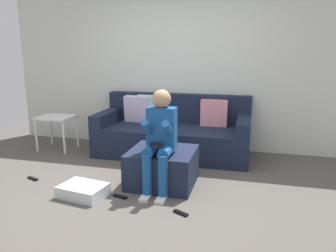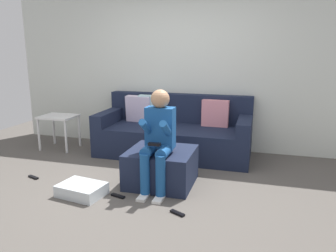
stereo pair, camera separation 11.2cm
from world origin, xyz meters
TOP-DOWN VIEW (x-y plane):
  - ground_plane at (0.00, 0.00)m, footprint 7.63×7.63m
  - wall_back at (0.00, 1.99)m, footprint 5.87×0.10m
  - couch_sectional at (0.00, 1.53)m, footprint 2.34×0.97m
  - ottoman at (0.16, 0.32)m, footprint 0.78×0.73m
  - person_seated at (0.18, 0.14)m, footprint 0.33×0.58m
  - storage_bin at (-0.61, -0.25)m, footprint 0.55×0.44m
  - side_table at (-1.90, 1.28)m, footprint 0.56×0.47m
  - remote_near_ottoman at (0.55, -0.38)m, footprint 0.17×0.12m
  - remote_by_storage_bin at (-0.19, -0.18)m, footprint 0.18×0.10m
  - remote_under_side_table at (-1.48, 0.04)m, footprint 0.18×0.10m

SIDE VIEW (x-z plane):
  - ground_plane at x=0.00m, z-range 0.00..0.00m
  - remote_near_ottoman at x=0.55m, z-range 0.00..0.02m
  - remote_by_storage_bin at x=-0.19m, z-range 0.00..0.02m
  - remote_under_side_table at x=-1.48m, z-range 0.00..0.02m
  - storage_bin at x=-0.61m, z-range 0.00..0.13m
  - ottoman at x=0.16m, z-range 0.00..0.43m
  - couch_sectional at x=0.00m, z-range -0.13..0.79m
  - side_table at x=-1.90m, z-range 0.19..0.75m
  - person_seated at x=0.18m, z-range 0.06..1.24m
  - wall_back at x=0.00m, z-range 0.00..2.58m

